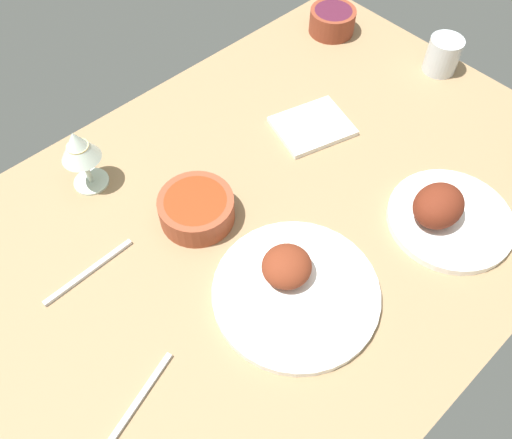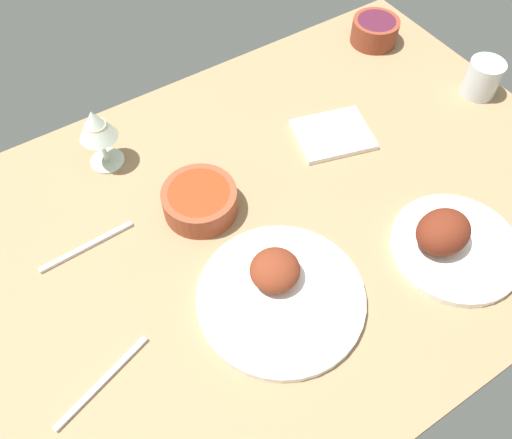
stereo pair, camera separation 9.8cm
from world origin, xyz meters
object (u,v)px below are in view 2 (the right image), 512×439
object	(u,v)px
wine_glass	(96,127)
water_tumbler	(483,78)
plate_near_viewer	(279,291)
spoon_loose	(103,382)
bowl_sauce	(200,200)
plate_center_main	(450,241)
folded_napkin	(333,135)
fork_loose	(87,247)
bowl_onions	(375,30)

from	to	relation	value
wine_glass	water_tumbler	bearing A→B (deg)	-18.16
plate_near_viewer	spoon_loose	bearing A→B (deg)	175.74
plate_near_viewer	bowl_sauce	bearing A→B (deg)	95.52
plate_center_main	water_tumbler	size ratio (longest dim) A/B	2.85
wine_glass	folded_napkin	world-z (taller)	wine_glass
plate_center_main	bowl_sauce	size ratio (longest dim) A/B	1.65
plate_center_main	fork_loose	size ratio (longest dim) A/B	1.29
plate_near_viewer	spoon_loose	world-z (taller)	plate_near_viewer
bowl_sauce	water_tumbler	size ratio (longest dim) A/B	1.72
bowl_sauce	wine_glass	size ratio (longest dim) A/B	1.02
wine_glass	fork_loose	world-z (taller)	wine_glass
water_tumbler	wine_glass	bearing A→B (deg)	161.84
folded_napkin	water_tumbler	bearing A→B (deg)	-10.50
plate_near_viewer	fork_loose	size ratio (longest dim) A/B	1.59
bowl_onions	water_tumbler	size ratio (longest dim) A/B	1.38
folded_napkin	bowl_onions	bearing A→B (deg)	36.02
water_tumbler	folded_napkin	xyz separation A→B (cm)	(-36.71, 6.80, -3.56)
bowl_sauce	wine_glass	bearing A→B (deg)	115.78
water_tumbler	fork_loose	size ratio (longest dim) A/B	0.45
plate_near_viewer	bowl_onions	xyz separation A→B (cm)	(60.16, 46.37, 1.62)
bowl_onions	spoon_loose	xyz separation A→B (cm)	(-92.02, -44.00, -2.84)
plate_center_main	bowl_onions	world-z (taller)	plate_center_main
plate_near_viewer	spoon_loose	distance (cm)	31.97
plate_near_viewer	spoon_loose	xyz separation A→B (cm)	(-31.86, 2.37, -1.21)
bowl_sauce	fork_loose	world-z (taller)	bowl_sauce
wine_glass	fork_loose	distance (cm)	23.25
wine_glass	bowl_onions	bearing A→B (deg)	1.09
wine_glass	water_tumbler	distance (cm)	84.97
plate_near_viewer	water_tumbler	bearing A→B (deg)	15.27
plate_near_viewer	fork_loose	bearing A→B (deg)	131.66
fork_loose	bowl_onions	bearing A→B (deg)	-169.28
water_tumbler	fork_loose	bearing A→B (deg)	174.58
wine_glass	folded_napkin	xyz separation A→B (cm)	(43.85, -19.62, -9.33)
spoon_loose	fork_loose	bearing A→B (deg)	-124.86
plate_near_viewer	bowl_sauce	distance (cm)	23.82
bowl_sauce	wine_glass	world-z (taller)	wine_glass
bowl_onions	water_tumbler	distance (cm)	28.90
bowl_onions	wine_glass	size ratio (longest dim) A/B	0.82
water_tumbler	folded_napkin	distance (cm)	37.50
plate_near_viewer	wine_glass	size ratio (longest dim) A/B	2.08
plate_center_main	folded_napkin	distance (cm)	34.17
wine_glass	fork_loose	xyz separation A→B (cm)	(-11.72, -17.67, -9.53)
wine_glass	spoon_loose	world-z (taller)	wine_glass
bowl_sauce	spoon_loose	distance (cm)	36.54
plate_near_viewer	fork_loose	world-z (taller)	plate_near_viewer
water_tumbler	fork_loose	xyz separation A→B (cm)	(-92.28, 8.75, -3.76)
bowl_onions	spoon_loose	distance (cm)	102.04
plate_center_main	folded_napkin	size ratio (longest dim) A/B	1.51
wine_glass	fork_loose	size ratio (longest dim) A/B	0.76
folded_napkin	wine_glass	bearing A→B (deg)	155.90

